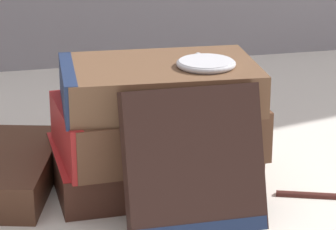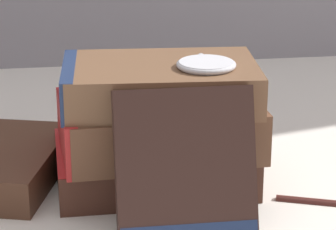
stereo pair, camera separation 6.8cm
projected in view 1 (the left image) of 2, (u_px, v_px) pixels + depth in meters
name	position (u px, v px, depth m)	size (l,w,h in m)	color
ground_plane	(173.00, 209.00, 0.74)	(3.00, 3.00, 0.00)	silver
book_flat_bottom	(146.00, 165.00, 0.79)	(0.19, 0.14, 0.04)	#422319
book_flat_middle	(149.00, 127.00, 0.77)	(0.19, 0.14, 0.05)	brown
book_flat_top	(152.00, 85.00, 0.75)	(0.19, 0.13, 0.04)	brown
book_leaning_front	(194.00, 167.00, 0.68)	(0.12, 0.06, 0.13)	#331E19
pocket_watch	(206.00, 63.00, 0.73)	(0.06, 0.06, 0.01)	silver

